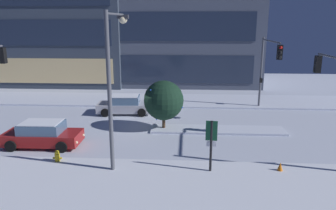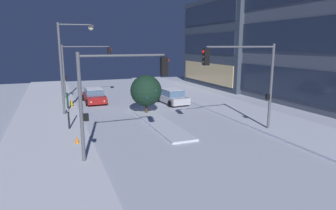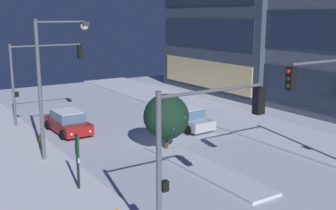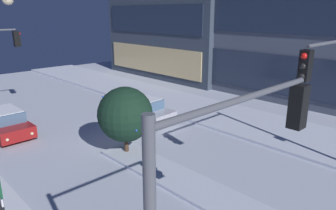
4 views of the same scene
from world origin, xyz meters
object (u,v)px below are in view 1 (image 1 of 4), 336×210
(car_far, at_px, (125,105))
(traffic_light_corner_far_right, at_px, (268,62))
(car_near, at_px, (43,135))
(fire_hydrant, at_px, (57,157))
(parking_info_sign, at_px, (211,140))
(construction_cone, at_px, (280,168))
(decorated_tree_median, at_px, (164,100))
(street_lamp_arched, at_px, (114,69))
(traffic_light_corner_near_right, at_px, (334,88))

(car_far, distance_m, traffic_light_corner_far_right, 11.76)
(car_near, xyz_separation_m, fire_hydrant, (1.82, -2.39, -0.36))
(car_far, distance_m, fire_hydrant, 9.87)
(parking_info_sign, bearing_deg, car_near, 78.42)
(fire_hydrant, distance_m, construction_cone, 11.26)
(parking_info_sign, height_order, decorated_tree_median, decorated_tree_median)
(traffic_light_corner_far_right, bearing_deg, car_near, -61.86)
(traffic_light_corner_far_right, height_order, fire_hydrant, traffic_light_corner_far_right)
(car_near, xyz_separation_m, decorated_tree_median, (6.94, 3.48, 1.35))
(traffic_light_corner_far_right, height_order, parking_info_sign, traffic_light_corner_far_right)
(decorated_tree_median, relative_size, construction_cone, 6.19)
(decorated_tree_median, bearing_deg, fire_hydrant, -131.05)
(street_lamp_arched, bearing_deg, parking_info_sign, -92.30)
(fire_hydrant, relative_size, construction_cone, 1.34)
(car_far, xyz_separation_m, street_lamp_arched, (1.48, -9.73, 4.29))
(traffic_light_corner_far_right, relative_size, decorated_tree_median, 1.76)
(car_far, bearing_deg, fire_hydrant, 76.46)
(traffic_light_corner_near_right, bearing_deg, car_far, 56.97)
(parking_info_sign, bearing_deg, fire_hydrant, 91.12)
(car_near, bearing_deg, decorated_tree_median, 25.91)
(construction_cone, bearing_deg, parking_info_sign, -175.89)
(traffic_light_corner_near_right, bearing_deg, traffic_light_corner_far_right, 8.65)
(street_lamp_arched, height_order, parking_info_sign, street_lamp_arched)
(car_far, bearing_deg, construction_cone, 129.63)
(traffic_light_corner_near_right, xyz_separation_m, parking_info_sign, (-6.37, -2.22, -2.17))
(traffic_light_corner_far_right, xyz_separation_m, construction_cone, (-1.65, -10.68, -3.90))
(car_near, relative_size, street_lamp_arched, 0.59)
(traffic_light_corner_far_right, distance_m, parking_info_sign, 12.28)
(traffic_light_corner_near_right, bearing_deg, street_lamp_arched, 98.10)
(car_far, xyz_separation_m, fire_hydrant, (-1.68, -9.72, -0.36))
(traffic_light_corner_far_right, bearing_deg, street_lamp_arched, -43.46)
(decorated_tree_median, bearing_deg, car_near, -153.36)
(fire_hydrant, height_order, parking_info_sign, parking_info_sign)
(traffic_light_corner_far_right, relative_size, construction_cone, 10.89)
(street_lamp_arched, bearing_deg, decorated_tree_median, -12.77)
(parking_info_sign, relative_size, construction_cone, 4.85)
(traffic_light_corner_near_right, distance_m, traffic_light_corner_far_right, 8.81)
(street_lamp_arched, relative_size, fire_hydrant, 10.45)
(car_near, height_order, fire_hydrant, car_near)
(street_lamp_arched, relative_size, construction_cone, 13.95)
(traffic_light_corner_near_right, distance_m, street_lamp_arched, 11.23)
(car_near, relative_size, traffic_light_corner_near_right, 0.82)
(traffic_light_corner_far_right, bearing_deg, decorated_tree_median, -60.56)
(traffic_light_corner_far_right, relative_size, street_lamp_arched, 0.78)
(traffic_light_corner_near_right, distance_m, decorated_tree_median, 10.24)
(car_near, relative_size, traffic_light_corner_far_right, 0.76)
(car_near, distance_m, street_lamp_arched, 7.00)
(traffic_light_corner_far_right, bearing_deg, fire_hydrant, -51.49)
(traffic_light_corner_near_right, height_order, decorated_tree_median, traffic_light_corner_near_right)
(car_far, height_order, traffic_light_corner_far_right, traffic_light_corner_far_right)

